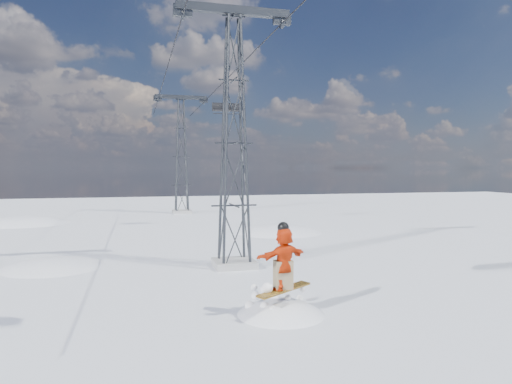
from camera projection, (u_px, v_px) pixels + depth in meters
ground at (266, 330)px, 12.42m from camera, size 120.00×120.00×0.00m
snow_terrain at (119, 366)px, 32.26m from camera, size 39.00×37.00×22.00m
lift_tower_near at (234, 144)px, 20.07m from camera, size 5.20×1.80×11.43m
lift_tower_far at (181, 157)px, 44.23m from camera, size 5.20×1.80×11.43m
haul_cables at (199, 73)px, 30.90m from camera, size 4.46×51.00×0.06m
snowboarder_jump at (281, 367)px, 13.81m from camera, size 4.40×4.40×6.79m
lift_chair_mid at (226, 108)px, 33.26m from camera, size 2.05×0.59×2.55m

